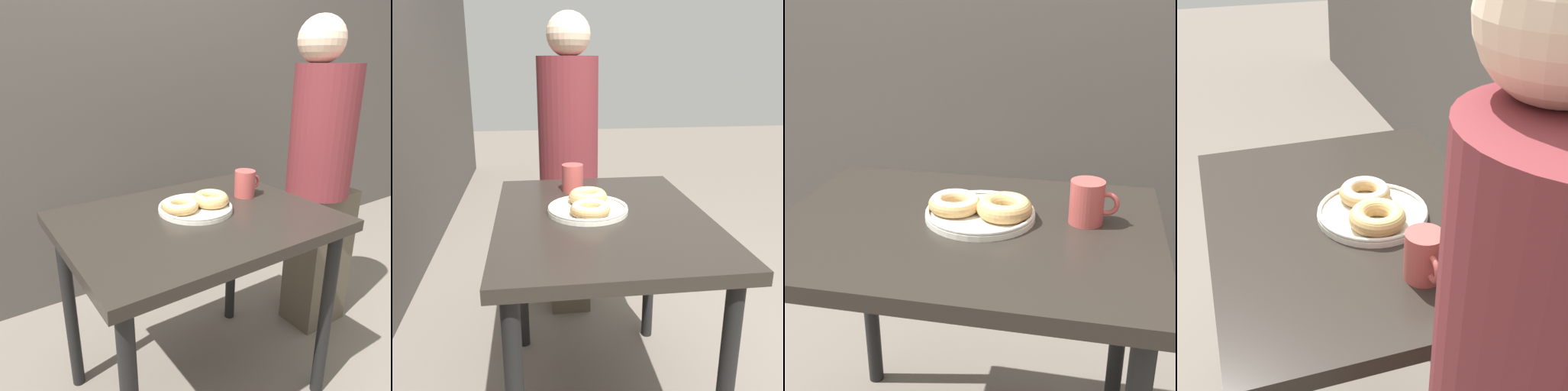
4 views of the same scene
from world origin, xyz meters
The scene contains 3 objects.
dining_table centered at (0.00, 0.18, 0.67)m, with size 0.94×0.71×0.78m.
donut_plate centered at (0.03, 0.22, 0.80)m, with size 0.29×0.27×0.06m.
coffee_mug centered at (0.28, 0.25, 0.83)m, with size 0.12×0.08×0.11m.
Camera 3 is at (0.29, -0.99, 1.33)m, focal length 50.00 mm.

